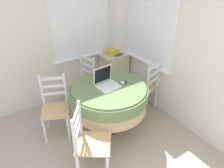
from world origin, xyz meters
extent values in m
cube|color=silver|center=(-0.04, 2.69, 1.27)|extent=(4.31, 0.06, 2.55)
cube|color=white|center=(1.28, 2.66, 1.49)|extent=(1.10, 0.01, 1.42)
cube|color=white|center=(1.28, 2.63, 0.77)|extent=(1.18, 0.07, 0.02)
cube|color=white|center=(2.11, 1.83, 1.49)|extent=(0.01, 1.10, 1.42)
cube|color=white|center=(2.08, 1.83, 0.77)|extent=(0.07, 1.18, 0.02)
cube|color=silver|center=(1.97, 2.52, 1.27)|extent=(0.28, 0.28, 2.55)
cylinder|color=#4C3D2D|center=(1.07, 1.44, 0.01)|extent=(0.36, 0.36, 0.03)
cylinder|color=#4C3D2D|center=(1.07, 1.44, 0.39)|extent=(0.11, 0.11, 0.72)
cylinder|color=tan|center=(1.07, 1.44, 0.58)|extent=(1.10, 1.10, 0.34)
cylinder|color=#607A4C|center=(1.07, 1.44, 0.66)|extent=(1.13, 1.13, 0.17)
cylinder|color=#607A4C|center=(1.07, 1.44, 0.76)|extent=(1.07, 1.07, 0.02)
cube|color=white|center=(1.06, 1.44, 0.77)|extent=(0.32, 0.28, 0.02)
cube|color=silver|center=(1.06, 1.45, 0.78)|extent=(0.28, 0.17, 0.00)
cube|color=white|center=(1.05, 1.57, 0.91)|extent=(0.30, 0.06, 0.25)
cube|color=black|center=(1.05, 1.57, 0.91)|extent=(0.27, 0.05, 0.22)
ellipsoid|color=white|center=(1.28, 1.40, 0.79)|extent=(0.06, 0.09, 0.04)
cube|color=#2D2D33|center=(1.32, 1.43, 0.77)|extent=(0.08, 0.12, 0.01)
cube|color=black|center=(1.32, 1.43, 0.78)|extent=(0.06, 0.09, 0.00)
cube|color=tan|center=(0.99, 2.22, 0.45)|extent=(0.47, 0.46, 0.02)
cube|color=silver|center=(0.79, 2.35, 0.22)|extent=(0.04, 0.04, 0.44)
cube|color=silver|center=(0.86, 2.02, 0.22)|extent=(0.04, 0.04, 0.44)
cube|color=silver|center=(1.12, 2.42, 0.22)|extent=(0.04, 0.04, 0.44)
cube|color=silver|center=(1.19, 2.10, 0.22)|extent=(0.04, 0.04, 0.44)
cube|color=silver|center=(1.12, 2.42, 0.70)|extent=(0.04, 0.04, 0.48)
cube|color=silver|center=(1.19, 2.10, 0.70)|extent=(0.04, 0.04, 0.48)
cube|color=silver|center=(1.15, 2.26, 0.88)|extent=(0.09, 0.33, 0.04)
cube|color=silver|center=(1.15, 2.26, 0.76)|extent=(0.09, 0.33, 0.04)
cube|color=silver|center=(1.15, 2.26, 0.63)|extent=(0.09, 0.33, 0.04)
cube|color=tan|center=(1.85, 1.56, 0.45)|extent=(0.47, 0.48, 0.02)
cube|color=silver|center=(1.97, 1.76, 0.22)|extent=(0.04, 0.04, 0.44)
cube|color=silver|center=(1.65, 1.68, 0.22)|extent=(0.04, 0.04, 0.44)
cube|color=silver|center=(2.05, 1.43, 0.22)|extent=(0.04, 0.04, 0.44)
cube|color=silver|center=(1.74, 1.35, 0.22)|extent=(0.04, 0.04, 0.44)
cube|color=silver|center=(2.05, 1.43, 0.70)|extent=(0.04, 0.04, 0.48)
cube|color=silver|center=(1.74, 1.35, 0.70)|extent=(0.04, 0.04, 0.48)
cube|color=silver|center=(1.89, 1.39, 0.88)|extent=(0.32, 0.11, 0.04)
cube|color=silver|center=(1.89, 1.39, 0.76)|extent=(0.32, 0.11, 0.04)
cube|color=silver|center=(1.89, 1.39, 0.63)|extent=(0.32, 0.11, 0.04)
cube|color=tan|center=(0.51, 0.89, 0.45)|extent=(0.54, 0.54, 0.02)
cube|color=silver|center=(0.74, 0.92, 0.22)|extent=(0.05, 0.05, 0.44)
cube|color=silver|center=(0.28, 0.86, 0.22)|extent=(0.05, 0.05, 0.44)
cube|color=silver|center=(0.47, 1.12, 0.22)|extent=(0.05, 0.05, 0.44)
cube|color=silver|center=(0.28, 0.86, 0.70)|extent=(0.04, 0.04, 0.48)
cube|color=silver|center=(0.47, 1.12, 0.70)|extent=(0.04, 0.04, 0.48)
cube|color=silver|center=(0.37, 0.99, 0.88)|extent=(0.21, 0.28, 0.04)
cube|color=silver|center=(0.37, 0.99, 0.76)|extent=(0.21, 0.28, 0.04)
cube|color=silver|center=(0.37, 0.99, 0.63)|extent=(0.21, 0.28, 0.04)
cube|color=tan|center=(0.35, 1.74, 0.45)|extent=(0.50, 0.51, 0.02)
cube|color=silver|center=(0.13, 1.65, 0.22)|extent=(0.04, 0.04, 0.44)
cube|color=silver|center=(0.43, 1.52, 0.22)|extent=(0.04, 0.04, 0.44)
cube|color=silver|center=(0.26, 1.97, 0.22)|extent=(0.04, 0.04, 0.44)
cube|color=silver|center=(0.57, 1.84, 0.22)|extent=(0.04, 0.04, 0.44)
cube|color=silver|center=(0.26, 1.97, 0.70)|extent=(0.04, 0.04, 0.48)
cube|color=silver|center=(0.57, 1.84, 0.70)|extent=(0.04, 0.04, 0.48)
cube|color=silver|center=(0.41, 1.90, 0.88)|extent=(0.31, 0.15, 0.04)
cube|color=silver|center=(0.41, 1.90, 0.76)|extent=(0.31, 0.15, 0.04)
cube|color=silver|center=(0.41, 1.90, 0.63)|extent=(0.31, 0.15, 0.04)
cube|color=beige|center=(1.82, 2.44, 0.37)|extent=(0.49, 0.38, 0.74)
cube|color=beige|center=(1.82, 2.44, 0.75)|extent=(0.52, 0.40, 0.02)
cube|color=beige|center=(1.82, 2.24, 0.62)|extent=(0.43, 0.01, 0.21)
sphere|color=olive|center=(1.82, 2.24, 0.62)|extent=(0.02, 0.02, 0.02)
cube|color=beige|center=(1.82, 2.24, 0.37)|extent=(0.43, 0.01, 0.21)
sphere|color=olive|center=(1.82, 2.24, 0.37)|extent=(0.02, 0.02, 0.02)
cube|color=beige|center=(1.82, 2.24, 0.12)|extent=(0.43, 0.01, 0.21)
sphere|color=olive|center=(1.82, 2.24, 0.12)|extent=(0.02, 0.02, 0.02)
cube|color=gold|center=(1.78, 2.44, 0.81)|extent=(0.19, 0.20, 0.11)
cube|color=#3F3F44|center=(1.86, 2.41, 0.77)|extent=(0.15, 0.22, 0.02)
camera|label=1|loc=(-0.22, -0.61, 2.23)|focal=32.00mm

